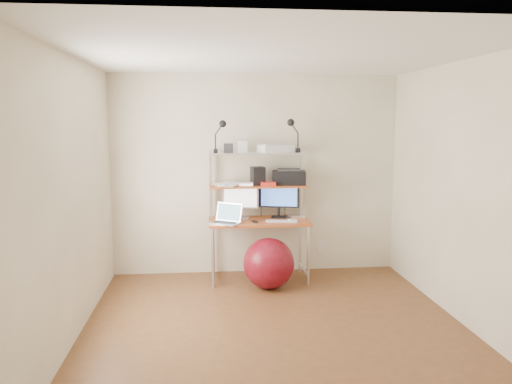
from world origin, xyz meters
TOP-DOWN VIEW (x-y plane):
  - room at (0.00, 0.00)m, footprint 3.60×3.60m
  - computer_desk at (0.00, 1.50)m, footprint 1.20×0.60m
  - wall_outlet at (0.85, 1.79)m, footprint 0.08×0.01m
  - monitor_silver at (-0.22, 1.56)m, footprint 0.44×0.18m
  - monitor_black at (0.27, 1.60)m, footprint 0.49×0.18m
  - laptop at (-0.39, 1.31)m, footprint 0.42×0.40m
  - keyboard at (0.26, 1.33)m, footprint 0.39×0.17m
  - mouse at (0.39, 1.33)m, footprint 0.10×0.08m
  - mac_mini at (0.46, 1.55)m, footprint 0.22×0.22m
  - phone at (-0.06, 1.34)m, footprint 0.08×0.12m
  - printer at (0.39, 1.61)m, footprint 0.44×0.32m
  - nas_cube at (0.00, 1.58)m, footprint 0.18×0.18m
  - red_box at (0.12, 1.47)m, footprint 0.18×0.12m
  - scanner at (0.22, 1.59)m, footprint 0.46×0.37m
  - box_white at (-0.19, 1.57)m, footprint 0.12×0.10m
  - box_grey at (-0.36, 1.57)m, footprint 0.11×0.11m
  - clip_lamp_left at (-0.44, 1.48)m, footprint 0.15×0.09m
  - clip_lamp_right at (0.41, 1.52)m, footprint 0.16×0.09m
  - exercise_ball at (0.08, 1.10)m, footprint 0.59×0.59m
  - paper_stack at (-0.38, 1.57)m, footprint 0.37×0.43m

SIDE VIEW (x-z plane):
  - exercise_ball at x=0.08m, z-range 0.00..0.59m
  - wall_outlet at x=0.85m, z-range 0.24..0.36m
  - phone at x=-0.06m, z-range 0.74..0.75m
  - keyboard at x=0.26m, z-range 0.74..0.75m
  - mouse at x=0.39m, z-range 0.74..0.76m
  - mac_mini at x=0.46m, z-range 0.74..0.78m
  - laptop at x=-0.39m, z-range 0.64..0.94m
  - computer_desk at x=0.00m, z-range 0.17..1.74m
  - monitor_black at x=0.27m, z-range 0.74..1.24m
  - monitor_silver at x=-0.22m, z-range 0.76..1.24m
  - paper_stack at x=-0.38m, z-range 1.15..1.18m
  - red_box at x=0.12m, z-range 1.15..1.20m
  - printer at x=0.39m, z-range 1.14..1.34m
  - room at x=0.00m, z-range -0.55..3.05m
  - nas_cube at x=0.00m, z-range 1.15..1.38m
  - scanner at x=0.22m, z-range 1.55..1.65m
  - box_grey at x=-0.36m, z-range 1.55..1.66m
  - box_white at x=-0.19m, z-range 1.55..1.69m
  - clip_lamp_left at x=-0.44m, z-range 1.64..2.03m
  - clip_lamp_right at x=0.41m, z-range 1.64..2.05m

